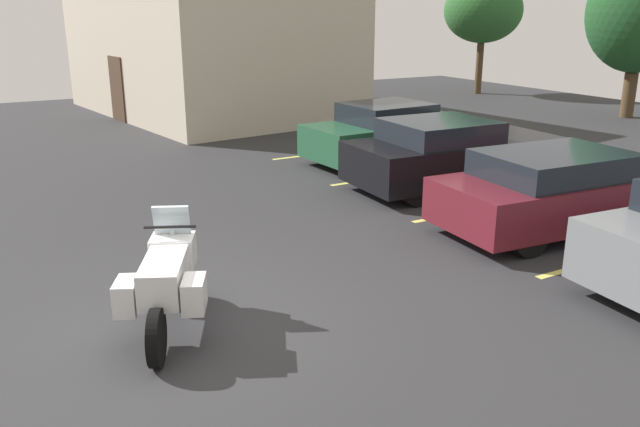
% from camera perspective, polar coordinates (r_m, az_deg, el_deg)
% --- Properties ---
extents(ground, '(44.00, 44.00, 0.10)m').
position_cam_1_polar(ground, '(8.01, -11.52, -10.09)').
color(ground, '#2D2D30').
extents(motorcycle_touring, '(1.99, 1.29, 1.33)m').
position_cam_1_polar(motorcycle_touring, '(7.78, -13.23, -5.53)').
color(motorcycle_touring, black).
rests_on(motorcycle_touring, ground).
extents(parking_stripes, '(14.41, 4.61, 0.01)m').
position_cam_1_polar(parking_stripes, '(12.21, 20.89, -0.86)').
color(parking_stripes, '#EAE066').
rests_on(parking_stripes, ground).
extents(car_green, '(2.03, 4.43, 1.42)m').
position_cam_1_polar(car_green, '(16.19, 6.21, 7.01)').
color(car_green, '#235638').
rests_on(car_green, ground).
extents(car_black, '(2.14, 4.55, 1.44)m').
position_cam_1_polar(car_black, '(13.92, 11.40, 5.11)').
color(car_black, black).
rests_on(car_black, ground).
extents(car_maroon, '(2.20, 4.97, 1.36)m').
position_cam_1_polar(car_maroon, '(11.85, 20.88, 1.98)').
color(car_maroon, maroon).
rests_on(car_maroon, ground).
extents(building_side, '(11.42, 8.52, 5.43)m').
position_cam_1_polar(building_side, '(24.11, -9.82, 15.19)').
color(building_side, beige).
rests_on(building_side, ground).
extents(tree_rear, '(3.43, 3.43, 5.42)m').
position_cam_1_polar(tree_rear, '(24.83, 26.15, 15.42)').
color(tree_rear, '#4C3823').
rests_on(tree_rear, ground).
extents(tree_far_left, '(3.30, 3.30, 4.85)m').
position_cam_1_polar(tree_far_left, '(29.89, 14.04, 16.78)').
color(tree_far_left, '#4C3823').
rests_on(tree_far_left, ground).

